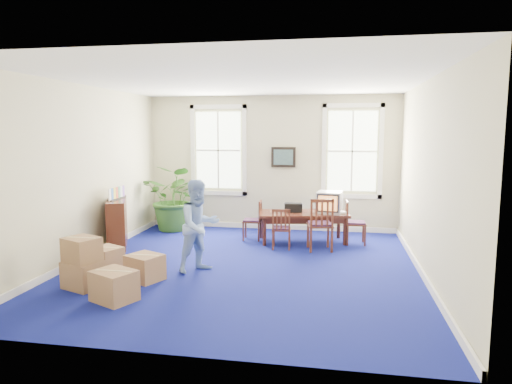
% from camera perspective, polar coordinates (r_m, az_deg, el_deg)
% --- Properties ---
extents(floor, '(6.50, 6.50, 0.00)m').
position_cam_1_polar(floor, '(8.10, -1.46, -9.34)').
color(floor, navy).
rests_on(floor, ground).
extents(ceiling, '(6.50, 6.50, 0.00)m').
position_cam_1_polar(ceiling, '(7.80, -1.54, 13.78)').
color(ceiling, white).
rests_on(ceiling, ground).
extents(wall_back, '(6.50, 0.00, 6.50)m').
position_cam_1_polar(wall_back, '(10.98, 1.91, 3.62)').
color(wall_back, beige).
rests_on(wall_back, ground).
extents(wall_front, '(6.50, 0.00, 6.50)m').
position_cam_1_polar(wall_front, '(4.67, -9.52, -1.85)').
color(wall_front, beige).
rests_on(wall_front, ground).
extents(wall_left, '(0.00, 6.50, 6.50)m').
position_cam_1_polar(wall_left, '(8.89, -20.83, 2.20)').
color(wall_left, beige).
rests_on(wall_left, ground).
extents(wall_right, '(0.00, 6.50, 6.50)m').
position_cam_1_polar(wall_right, '(7.76, 20.75, 1.49)').
color(wall_right, beige).
rests_on(wall_right, ground).
extents(baseboard_back, '(6.00, 0.04, 0.12)m').
position_cam_1_polar(baseboard_back, '(11.16, 1.86, -4.30)').
color(baseboard_back, white).
rests_on(baseboard_back, ground).
extents(baseboard_left, '(0.04, 6.50, 0.12)m').
position_cam_1_polar(baseboard_left, '(9.13, -20.21, -7.47)').
color(baseboard_left, white).
rests_on(baseboard_left, ground).
extents(baseboard_right, '(0.04, 6.50, 0.12)m').
position_cam_1_polar(baseboard_right, '(8.06, 20.02, -9.46)').
color(baseboard_right, white).
rests_on(baseboard_right, ground).
extents(window_left, '(1.40, 0.12, 2.20)m').
position_cam_1_polar(window_left, '(11.20, -4.72, 5.22)').
color(window_left, white).
rests_on(window_left, ground).
extents(window_right, '(1.40, 0.12, 2.20)m').
position_cam_1_polar(window_right, '(10.84, 11.94, 5.00)').
color(window_right, white).
rests_on(window_right, ground).
extents(wall_picture, '(0.58, 0.06, 0.48)m').
position_cam_1_polar(wall_picture, '(10.88, 3.45, 4.37)').
color(wall_picture, black).
rests_on(wall_picture, ground).
extents(conference_table, '(2.01, 1.20, 0.64)m').
position_cam_1_polar(conference_table, '(9.86, 5.87, -4.38)').
color(conference_table, '#461E13').
rests_on(conference_table, ground).
extents(crt_tv, '(0.57, 0.61, 0.46)m').
position_cam_1_polar(crt_tv, '(9.78, 9.18, -1.27)').
color(crt_tv, '#B7B7BC').
rests_on(crt_tv, conference_table).
extents(game_console, '(0.20, 0.23, 0.05)m').
position_cam_1_polar(game_console, '(9.77, 10.65, -2.53)').
color(game_console, white).
rests_on(game_console, conference_table).
extents(equipment_bag, '(0.41, 0.30, 0.19)m').
position_cam_1_polar(equipment_bag, '(9.85, 4.69, -1.94)').
color(equipment_bag, black).
rests_on(equipment_bag, conference_table).
extents(chair_near_left, '(0.40, 0.40, 0.84)m').
position_cam_1_polar(chair_near_left, '(9.26, 3.21, -4.53)').
color(chair_near_left, maroon).
rests_on(chair_near_left, ground).
extents(chair_near_right, '(0.56, 0.56, 1.06)m').
position_cam_1_polar(chair_near_right, '(9.17, 7.99, -3.97)').
color(chair_near_right, maroon).
rests_on(chair_near_right, ground).
extents(chair_end_left, '(0.40, 0.40, 0.87)m').
position_cam_1_polar(chair_end_left, '(9.98, -0.49, -3.54)').
color(chair_end_left, maroon).
rests_on(chair_end_left, ground).
extents(chair_end_right, '(0.43, 0.43, 0.91)m').
position_cam_1_polar(chair_end_right, '(9.82, 12.36, -3.75)').
color(chair_end_right, maroon).
rests_on(chair_end_right, ground).
extents(man, '(0.94, 0.97, 1.56)m').
position_cam_1_polar(man, '(7.74, -7.10, -4.22)').
color(man, '#88AAE6').
rests_on(man, ground).
extents(credenza, '(0.80, 1.24, 0.94)m').
position_cam_1_polar(credenza, '(9.57, -16.95, -4.12)').
color(credenza, '#461E13').
rests_on(credenza, ground).
extents(brochure_rack, '(0.34, 0.57, 0.26)m').
position_cam_1_polar(brochure_rack, '(9.46, -17.00, -0.55)').
color(brochure_rack, '#99999E').
rests_on(brochure_rack, credenza).
extents(potted_plant, '(1.59, 1.44, 1.57)m').
position_cam_1_polar(potted_plant, '(11.04, -10.06, -0.73)').
color(potted_plant, '#2D5B1C').
rests_on(potted_plant, ground).
extents(cardboard_boxes, '(1.87, 1.87, 0.82)m').
position_cam_1_polar(cardboard_boxes, '(7.41, -19.09, -8.07)').
color(cardboard_boxes, '#9F734B').
rests_on(cardboard_boxes, ground).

